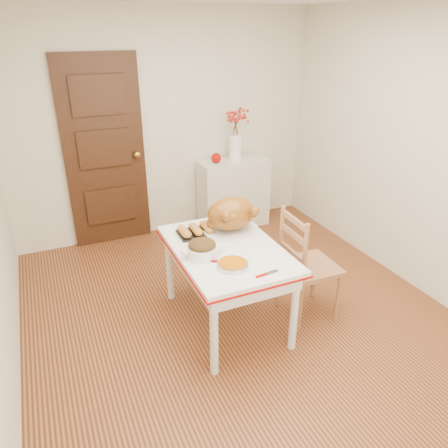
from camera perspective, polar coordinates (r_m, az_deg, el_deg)
name	(u,v)px	position (r m, az deg, el deg)	size (l,w,h in m)	color
floor	(242,319)	(3.77, 2.41, -12.57)	(3.50, 4.00, 0.00)	#411F12
wall_back	(165,127)	(4.96, -7.82, 12.68)	(3.50, 0.00, 2.50)	beige
wall_right	(422,155)	(4.22, 24.85, 8.37)	(0.00, 4.00, 2.50)	beige
door_back	(105,154)	(4.84, -15.60, 8.99)	(0.85, 0.06, 2.06)	#361E12
sideboard	(233,193)	(5.26, 1.27, 4.12)	(0.83, 0.37, 0.83)	beige
kitchen_table	(226,285)	(3.55, 0.33, -8.16)	(0.82, 1.19, 0.71)	white
chair_oak	(310,264)	(3.66, 11.39, -5.28)	(0.43, 0.43, 0.97)	#A26843
berry_vase	(236,134)	(5.05, 1.55, 11.96)	(0.33, 0.33, 0.64)	white
apple	(216,158)	(5.02, -1.05, 8.79)	(0.12, 0.12, 0.12)	#9A0600
turkey_platter	(231,215)	(3.55, 0.96, 1.16)	(0.48, 0.38, 0.30)	#95591A
pumpkin_pie	(233,264)	(3.10, 1.19, -5.30)	(0.23, 0.23, 0.05)	#B75A00
stuffing_dish	(202,248)	(3.23, -2.94, -3.26)	(0.31, 0.25, 0.12)	#392511
rolls_tray	(196,230)	(3.56, -3.81, -0.81)	(0.28, 0.22, 0.08)	#B76A26
pie_server	(267,274)	(3.03, 5.75, -6.60)	(0.19, 0.05, 0.01)	silver
carving_knife	(225,262)	(3.16, 0.08, -5.05)	(0.25, 0.06, 0.01)	silver
drinking_glass	(214,217)	(3.75, -1.29, 0.98)	(0.07, 0.07, 0.12)	white
shaker_pair	(240,216)	(3.80, 2.21, 1.02)	(0.09, 0.03, 0.08)	white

